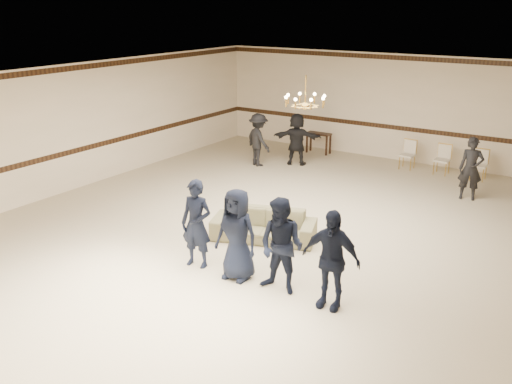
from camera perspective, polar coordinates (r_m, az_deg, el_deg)
room at (r=11.57m, az=2.44°, el=3.25°), size 12.01×14.01×3.21m
chair_rail at (r=17.90m, az=14.07°, el=6.27°), size 12.00×0.02×0.14m
crown_molding at (r=17.59m, az=14.61°, el=12.89°), size 12.00×0.02×0.14m
chandelier at (r=12.15m, az=4.99°, el=10.10°), size 0.94×0.94×0.89m
boy_a at (r=10.37m, az=-6.00°, el=-3.21°), size 0.65×0.48×1.65m
boy_b at (r=9.86m, az=-1.93°, el=-4.29°), size 0.82×0.55×1.65m
boy_c at (r=9.41m, az=2.58°, el=-5.46°), size 0.81×0.63×1.65m
boy_d at (r=9.03m, az=7.52°, el=-6.70°), size 0.99×0.46×1.65m
settee at (r=11.63m, az=0.78°, el=-3.36°), size 2.26×1.48×0.61m
adult_left at (r=16.80m, az=0.24°, el=5.27°), size 1.16×0.94×1.56m
adult_mid at (r=16.93m, az=4.11°, el=5.33°), size 1.52×0.96×1.56m
adult_right at (r=14.82m, az=20.77°, el=2.20°), size 0.64×0.49×1.56m
banquet_chair_left at (r=17.10m, az=14.97°, el=3.62°), size 0.43×0.43×0.83m
banquet_chair_mid at (r=16.83m, az=18.19°, el=3.08°), size 0.41×0.41×0.83m
banquet_chair_right at (r=16.62m, az=21.49°, el=2.51°), size 0.42×0.42×0.83m
console_table at (r=18.41m, az=6.30°, el=4.92°), size 0.79×0.34×0.66m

